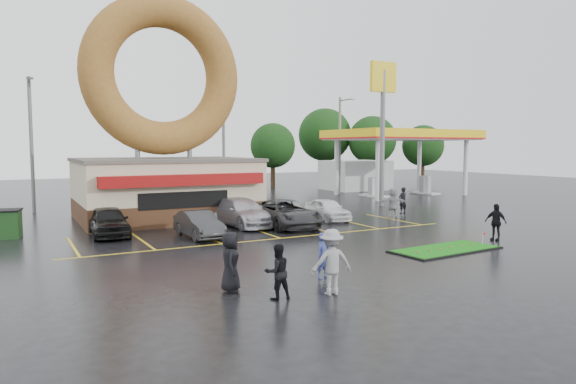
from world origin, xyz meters
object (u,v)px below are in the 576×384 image
person_blue (323,256)px  car_dgrey (199,224)px  gas_station (380,154)px  dumpster (0,225)px  streetlight_right (340,143)px  streetlight_left (31,141)px  donut_shop (164,146)px  car_grey (286,214)px  car_white (327,209)px  shell_sign (383,106)px  car_silver (241,212)px  person_cameraman (496,222)px  car_black (109,221)px  streetlight_mid (224,142)px  putting_green (446,249)px

person_blue → car_dgrey: bearing=82.3°
gas_station → dumpster: (-31.86, -11.07, -3.05)m
streetlight_right → streetlight_left: bearing=-175.6°
gas_station → streetlight_right: 4.26m
donut_shop → car_dgrey: (-0.36, -7.46, -3.83)m
car_grey → car_white: (3.42, 1.12, -0.09)m
shell_sign → car_silver: shell_sign is taller
shell_sign → person_cameraman: size_ratio=6.10×
car_silver → person_cameraman: person_cameraman is taller
streetlight_right → dumpster: streetlight_right is taller
shell_sign → car_dgrey: shell_sign is taller
donut_shop → car_black: 7.47m
car_white → person_cameraman: person_cameraman is taller
car_black → person_cameraman: (15.75, -9.89, 0.14)m
donut_shop → shell_sign: 16.29m
shell_sign → car_white: shell_sign is taller
streetlight_right → car_white: size_ratio=2.35×
gas_station → shell_sign: 11.93m
car_black → person_cameraman: person_cameraman is taller
car_silver → car_white: size_ratio=1.37×
donut_shop → dumpster: donut_shop is taller
streetlight_right → car_silver: size_ratio=1.71×
car_silver → car_black: bearing=173.0°
person_cameraman → streetlight_right: bearing=147.9°
car_black → car_white: (12.46, -0.47, -0.08)m
streetlight_left → car_silver: streetlight_left is taller
person_blue → dumpster: bearing=110.4°
car_silver → gas_station: bearing=25.8°
car_grey → person_cameraman: 10.68m
streetlight_right → car_dgrey: 25.71m
streetlight_left → person_blue: bearing=-72.0°
car_dgrey → car_grey: (5.25, 0.90, 0.11)m
gas_station → car_grey: 23.40m
streetlight_mid → car_black: streetlight_mid is taller
car_black → person_cameraman: 18.60m
donut_shop → person_cameraman: donut_shop is taller
streetlight_right → car_silver: bearing=-139.1°
car_dgrey → person_blue: size_ratio=2.53×
person_blue → streetlight_mid: bearing=61.5°
car_silver → person_cameraman: (8.69, -9.89, 0.11)m
streetlight_mid → streetlight_right: (12.00, 1.00, 0.00)m
putting_green → car_silver: bearing=115.3°
gas_station → streetlight_mid: bearing=-179.9°
streetlight_right → car_white: (-10.68, -14.38, -4.13)m
shell_sign → person_blue: shell_sign is taller
dumpster → gas_station: bearing=29.4°
gas_station → car_grey: gas_station is taller
gas_station → car_silver: bearing=-147.2°
streetlight_right → car_grey: (-14.11, -15.51, -4.04)m
shell_sign → car_white: size_ratio=2.76×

